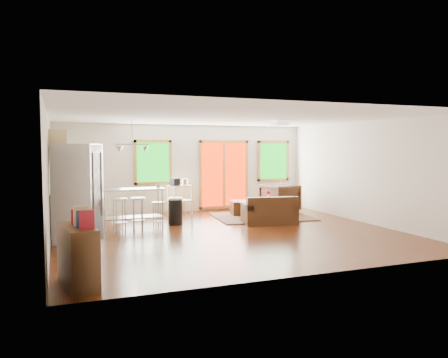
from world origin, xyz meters
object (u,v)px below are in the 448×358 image
object	(u,v)px
loveseat	(270,213)
ottoman	(242,208)
island	(133,201)
armchair	(279,197)
coffee_table	(257,204)
rug	(262,217)
kitchen_cart	(179,189)
refrigerator	(78,193)

from	to	relation	value
loveseat	ottoman	distance (m)	1.53
island	ottoman	bearing A→B (deg)	14.70
armchair	ottoman	bearing A→B (deg)	-12.84
coffee_table	island	size ratio (longest dim) A/B	0.74
rug	island	xyz separation A→B (m)	(-3.60, -0.32, 0.64)
rug	kitchen_cart	distance (m)	2.49
refrigerator	ottoman	bearing A→B (deg)	47.83
kitchen_cart	armchair	bearing A→B (deg)	-14.55
loveseat	armchair	size ratio (longest dim) A/B	1.53
rug	armchair	bearing A→B (deg)	33.49
island	rug	bearing A→B (deg)	5.13
loveseat	island	xyz separation A→B (m)	(-3.33, 0.68, 0.37)
loveseat	coffee_table	xyz separation A→B (m)	(0.23, 1.24, 0.07)
loveseat	armchair	world-z (taller)	armchair
loveseat	ottoman	xyz separation A→B (m)	(-0.10, 1.53, -0.07)
rug	ottoman	size ratio (longest dim) A/B	4.22
coffee_table	kitchen_cart	xyz separation A→B (m)	(-1.97, 1.04, 0.37)
ottoman	refrigerator	size ratio (longest dim) A/B	0.31
rug	loveseat	size ratio (longest dim) A/B	1.80
armchair	refrigerator	xyz separation A→B (m)	(-5.71, -2.12, 0.53)
coffee_table	armchair	size ratio (longest dim) A/B	1.19
coffee_table	kitchen_cart	bearing A→B (deg)	152.05
rug	ottoman	distance (m)	0.67
rug	island	bearing A→B (deg)	-174.87
armchair	island	xyz separation A→B (m)	(-4.43, -0.87, 0.18)
coffee_table	kitchen_cart	size ratio (longest dim) A/B	1.05
coffee_table	ottoman	bearing A→B (deg)	138.85
rug	kitchen_cart	bearing A→B (deg)	147.45
refrigerator	loveseat	bearing A→B (deg)	29.93
island	refrigerator	bearing A→B (deg)	-135.73
coffee_table	ottoman	world-z (taller)	same
refrigerator	armchair	bearing A→B (deg)	43.27
rug	armchair	xyz separation A→B (m)	(0.83, 0.55, 0.45)
coffee_table	island	distance (m)	3.62
loveseat	coffee_table	size ratio (longest dim) A/B	1.29
refrigerator	island	distance (m)	1.82
refrigerator	island	xyz separation A→B (m)	(1.28, 1.25, -0.35)
loveseat	island	bearing A→B (deg)	178.52
ottoman	refrigerator	xyz separation A→B (m)	(-4.51, -2.10, 0.80)
island	kitchen_cart	bearing A→B (deg)	45.29
island	kitchen_cart	distance (m)	2.26
ottoman	island	world-z (taller)	island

